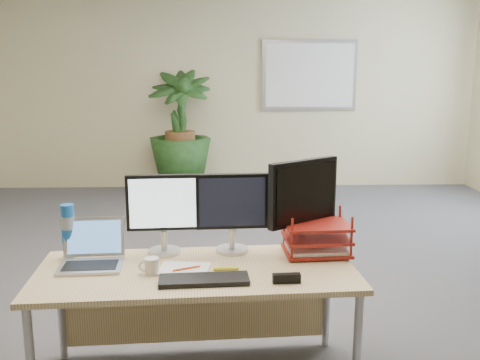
{
  "coord_description": "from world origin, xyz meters",
  "views": [
    {
      "loc": [
        -0.03,
        -3.44,
        1.65
      ],
      "look_at": [
        0.11,
        0.35,
        0.86
      ],
      "focal_mm": 40.0,
      "sensor_mm": 36.0,
      "label": 1
    }
  ],
  "objects_px": {
    "floor_plant": "(180,137)",
    "desk": "(197,286)",
    "laptop": "(92,253)",
    "monitor_right": "(232,207)",
    "monitor_left": "(163,209)"
  },
  "relations": [
    {
      "from": "floor_plant",
      "to": "desk",
      "type": "bearing_deg",
      "value": -84.74
    },
    {
      "from": "desk",
      "to": "floor_plant",
      "type": "relative_size",
      "value": 1.12
    },
    {
      "from": "desk",
      "to": "laptop",
      "type": "height_order",
      "value": "laptop"
    },
    {
      "from": "desk",
      "to": "monitor_right",
      "type": "relative_size",
      "value": 3.76
    },
    {
      "from": "monitor_left",
      "to": "monitor_right",
      "type": "relative_size",
      "value": 1.0
    },
    {
      "from": "floor_plant",
      "to": "monitor_right",
      "type": "distance_m",
      "value": 4.24
    },
    {
      "from": "laptop",
      "to": "monitor_right",
      "type": "bearing_deg",
      "value": 13.01
    },
    {
      "from": "floor_plant",
      "to": "laptop",
      "type": "distance_m",
      "value": 4.37
    },
    {
      "from": "monitor_right",
      "to": "laptop",
      "type": "bearing_deg",
      "value": -166.99
    },
    {
      "from": "desk",
      "to": "monitor_right",
      "type": "distance_m",
      "value": 0.47
    },
    {
      "from": "desk",
      "to": "monitor_left",
      "type": "distance_m",
      "value": 0.46
    },
    {
      "from": "monitor_left",
      "to": "monitor_right",
      "type": "bearing_deg",
      "value": 2.01
    },
    {
      "from": "floor_plant",
      "to": "monitor_left",
      "type": "bearing_deg",
      "value": -87.05
    },
    {
      "from": "floor_plant",
      "to": "monitor_right",
      "type": "relative_size",
      "value": 3.35
    },
    {
      "from": "floor_plant",
      "to": "monitor_right",
      "type": "xyz_separation_m",
      "value": [
        0.6,
        -4.2,
        0.14
      ]
    }
  ]
}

